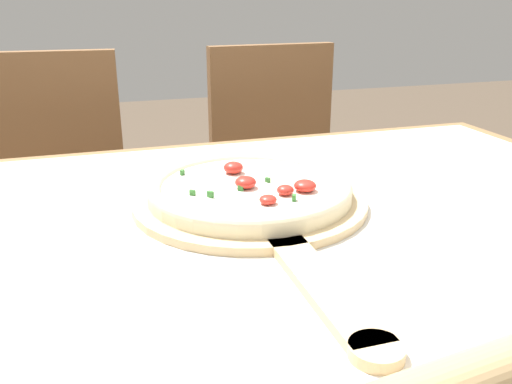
# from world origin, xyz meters

# --- Properties ---
(dining_table) EXTENTS (1.36, 0.92, 0.75)m
(dining_table) POSITION_xyz_m (0.00, 0.00, 0.64)
(dining_table) COLOR olive
(dining_table) RESTS_ON ground_plane
(towel_cloth) EXTENTS (1.28, 0.84, 0.00)m
(towel_cloth) POSITION_xyz_m (0.00, 0.00, 0.75)
(towel_cloth) COLOR silver
(towel_cloth) RESTS_ON dining_table
(pizza_peel) EXTENTS (0.34, 0.57, 0.01)m
(pizza_peel) POSITION_xyz_m (0.02, 0.05, 0.76)
(pizza_peel) COLOR #D6B784
(pizza_peel) RESTS_ON towel_cloth
(pizza) EXTENTS (0.30, 0.30, 0.04)m
(pizza) POSITION_xyz_m (0.02, 0.08, 0.78)
(pizza) COLOR beige
(pizza) RESTS_ON pizza_peel
(rolling_pin) EXTENTS (0.46, 0.09, 0.05)m
(rolling_pin) POSITION_xyz_m (0.08, -0.37, 0.78)
(rolling_pin) COLOR tan
(rolling_pin) RESTS_ON towel_cloth
(chair_left) EXTENTS (0.42, 0.42, 0.91)m
(chair_left) POSITION_xyz_m (-0.31, 0.79, 0.53)
(chair_left) COLOR brown
(chair_left) RESTS_ON ground_plane
(chair_right) EXTENTS (0.42, 0.42, 0.91)m
(chair_right) POSITION_xyz_m (0.33, 0.79, 0.53)
(chair_right) COLOR brown
(chair_right) RESTS_ON ground_plane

